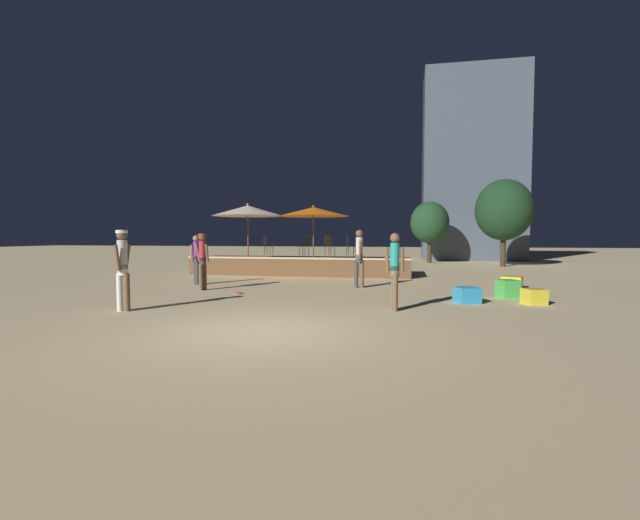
# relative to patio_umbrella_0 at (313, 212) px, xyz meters

# --- Properties ---
(ground_plane) EXTENTS (120.00, 120.00, 0.00)m
(ground_plane) POSITION_rel_patio_umbrella_0_xyz_m (1.17, -9.92, -2.66)
(ground_plane) COLOR #D1B784
(wooden_deck) EXTENTS (9.41, 2.83, 0.81)m
(wooden_deck) POSITION_rel_patio_umbrella_0_xyz_m (-0.80, 1.34, -2.29)
(wooden_deck) COLOR brown
(wooden_deck) RESTS_ON ground
(patio_umbrella_0) EXTENTS (2.87, 2.87, 2.93)m
(patio_umbrella_0) POSITION_rel_patio_umbrella_0_xyz_m (0.00, 0.00, 0.00)
(patio_umbrella_0) COLOR brown
(patio_umbrella_0) RESTS_ON ground
(patio_umbrella_1) EXTENTS (2.97, 2.97, 3.04)m
(patio_umbrella_1) POSITION_rel_patio_umbrella_0_xyz_m (-2.83, 0.06, 0.08)
(patio_umbrella_1) COLOR brown
(patio_umbrella_1) RESTS_ON ground
(cube_seat_0) EXTENTS (0.59, 0.59, 0.38)m
(cube_seat_0) POSITION_rel_patio_umbrella_0_xyz_m (6.78, -5.75, -2.47)
(cube_seat_0) COLOR yellow
(cube_seat_0) RESTS_ON ground
(cube_seat_1) EXTENTS (0.68, 0.68, 0.40)m
(cube_seat_1) POSITION_rel_patio_umbrella_0_xyz_m (5.20, -5.84, -2.46)
(cube_seat_1) COLOR #2D9EDB
(cube_seat_1) RESTS_ON ground
(cube_seat_2) EXTENTS (0.76, 0.76, 0.39)m
(cube_seat_2) POSITION_rel_patio_umbrella_0_xyz_m (7.04, -2.38, -2.46)
(cube_seat_2) COLOR yellow
(cube_seat_2) RESTS_ON ground
(cube_seat_3) EXTENTS (0.61, 0.61, 0.50)m
(cube_seat_3) POSITION_rel_patio_umbrella_0_xyz_m (6.39, -4.77, -2.41)
(cube_seat_3) COLOR #4CC651
(cube_seat_3) RESTS_ON ground
(person_0) EXTENTS (0.37, 0.42, 1.70)m
(person_0) POSITION_rel_patio_umbrella_0_xyz_m (-3.37, -3.46, -1.74)
(person_0) COLOR #3F3F47
(person_0) RESTS_ON ground
(person_1) EXTENTS (0.45, 0.30, 1.74)m
(person_1) POSITION_rel_patio_umbrella_0_xyz_m (3.45, -7.30, -1.71)
(person_1) COLOR #72664C
(person_1) RESTS_ON ground
(person_2) EXTENTS (0.31, 0.56, 1.82)m
(person_2) POSITION_rel_patio_umbrella_0_xyz_m (-2.49, -8.56, -1.61)
(person_2) COLOR brown
(person_2) RESTS_ON ground
(person_3) EXTENTS (0.52, 0.30, 1.76)m
(person_3) POSITION_rel_patio_umbrella_0_xyz_m (-2.47, -4.78, -1.66)
(person_3) COLOR brown
(person_3) RESTS_ON ground
(person_4) EXTENTS (0.31, 0.59, 1.88)m
(person_4) POSITION_rel_patio_umbrella_0_xyz_m (2.21, -3.19, -1.61)
(person_4) COLOR brown
(person_4) RESTS_ON ground
(bistro_chair_0) EXTENTS (0.45, 0.45, 0.90)m
(bistro_chair_0) POSITION_rel_patio_umbrella_0_xyz_m (1.35, 0.86, -1.31)
(bistro_chair_0) COLOR #1E4C47
(bistro_chair_0) RESTS_ON wooden_deck
(bistro_chair_1) EXTENTS (0.48, 0.48, 0.90)m
(bistro_chair_1) POSITION_rel_patio_umbrella_0_xyz_m (-0.77, 1.76, -1.31)
(bistro_chair_1) COLOR #1E4C47
(bistro_chair_1) RESTS_ON wooden_deck
(bistro_chair_2) EXTENTS (0.45, 0.45, 0.90)m
(bistro_chair_2) POSITION_rel_patio_umbrella_0_xyz_m (0.44, 1.10, -1.31)
(bistro_chair_2) COLOR #47474C
(bistro_chair_2) RESTS_ON wooden_deck
(bistro_chair_3) EXTENTS (0.48, 0.48, 0.90)m
(bistro_chair_3) POSITION_rel_patio_umbrella_0_xyz_m (-2.69, 2.10, -1.31)
(bistro_chair_3) COLOR #47474C
(bistro_chair_3) RESTS_ON wooden_deck
(frisbee_disc) EXTENTS (0.25, 0.25, 0.03)m
(frisbee_disc) POSITION_rel_patio_umbrella_0_xyz_m (-1.09, -5.35, -2.64)
(frisbee_disc) COLOR #E54C99
(frisbee_disc) RESTS_ON ground
(background_tree_0) EXTENTS (3.04, 3.04, 4.79)m
(background_tree_0) POSITION_rel_patio_umbrella_0_xyz_m (8.95, 8.09, 0.44)
(background_tree_0) COLOR #3D2B1C
(background_tree_0) RESTS_ON ground
(background_tree_1) EXTENTS (2.37, 2.37, 3.84)m
(background_tree_1) POSITION_rel_patio_umbrella_0_xyz_m (5.15, 10.70, -0.14)
(background_tree_1) COLOR #3D2B1C
(background_tree_1) RESTS_ON ground
(distant_building) EXTENTS (6.78, 3.61, 13.13)m
(distant_building) POSITION_rel_patio_umbrella_0_xyz_m (8.24, 14.86, 3.91)
(distant_building) COLOR #4C5666
(distant_building) RESTS_ON ground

